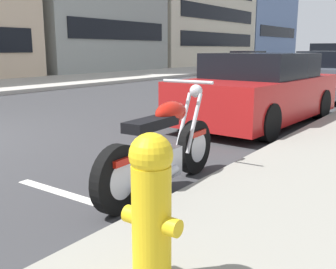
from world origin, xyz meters
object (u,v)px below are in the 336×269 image
(parked_car_second_in_row, at_px, (331,76))
(fire_hydrant, at_px, (151,207))
(parked_motorcycle, at_px, (163,150))
(car_opposite_curb, at_px, (247,62))
(crossing_truck, at_px, (333,54))
(parked_car_near_corner, at_px, (259,91))

(parked_car_second_in_row, distance_m, fire_hydrant, 11.25)
(parked_motorcycle, xyz_separation_m, car_opposite_curb, (20.49, 8.38, 0.21))
(crossing_truck, bearing_deg, parked_car_near_corner, 105.14)
(parked_motorcycle, height_order, fire_hydrant, parked_motorcycle)
(crossing_truck, xyz_separation_m, car_opposite_curb, (-15.07, 1.50, -0.37))
(parked_car_second_in_row, height_order, car_opposite_curb, parked_car_second_in_row)
(parked_car_near_corner, relative_size, fire_hydrant, 4.64)
(parked_car_near_corner, bearing_deg, parked_motorcycle, -167.74)
(parked_motorcycle, distance_m, parked_car_near_corner, 4.19)
(crossing_truck, bearing_deg, fire_hydrant, 106.13)
(car_opposite_curb, bearing_deg, crossing_truck, 170.21)
(parked_motorcycle, xyz_separation_m, crossing_truck, (35.56, 6.88, 0.58))
(parked_car_near_corner, relative_size, crossing_truck, 0.80)
(parked_car_second_in_row, height_order, fire_hydrant, parked_car_second_in_row)
(crossing_truck, height_order, fire_hydrant, crossing_truck)
(parked_car_near_corner, height_order, fire_hydrant, parked_car_near_corner)
(crossing_truck, bearing_deg, car_opposite_curb, 88.32)
(parked_car_near_corner, xyz_separation_m, crossing_truck, (31.43, 6.18, 0.35))
(parked_car_near_corner, height_order, crossing_truck, crossing_truck)
(parked_motorcycle, distance_m, car_opposite_curb, 22.14)
(parked_motorcycle, bearing_deg, parked_car_near_corner, 6.47)
(parked_car_second_in_row, height_order, crossing_truck, crossing_truck)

